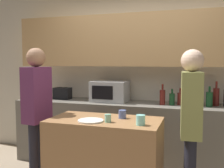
% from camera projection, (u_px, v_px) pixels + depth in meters
% --- Properties ---
extents(back_wall, '(6.40, 0.40, 2.70)m').
position_uv_depth(back_wall, '(140.00, 60.00, 3.93)').
color(back_wall, beige).
rests_on(back_wall, ground_plane).
extents(back_counter, '(3.60, 0.62, 0.93)m').
position_uv_depth(back_counter, '(135.00, 135.00, 3.76)').
color(back_counter, '#6B665B').
rests_on(back_counter, ground_plane).
extents(kitchen_island, '(1.17, 0.62, 0.92)m').
position_uv_depth(kitchen_island, '(105.00, 162.00, 2.78)').
color(kitchen_island, '#996B42').
rests_on(kitchen_island, ground_plane).
extents(microwave, '(0.52, 0.39, 0.30)m').
position_uv_depth(microwave, '(110.00, 91.00, 3.87)').
color(microwave, '#B7BABC').
rests_on(microwave, back_counter).
extents(toaster, '(0.26, 0.16, 0.18)m').
position_uv_depth(toaster, '(62.00, 93.00, 4.11)').
color(toaster, black).
rests_on(toaster, back_counter).
extents(bottle_0, '(0.08, 0.08, 0.28)m').
position_uv_depth(bottle_0, '(162.00, 97.00, 3.56)').
color(bottle_0, maroon).
rests_on(bottle_0, back_counter).
extents(bottle_1, '(0.07, 0.07, 0.22)m').
position_uv_depth(bottle_1, '(172.00, 99.00, 3.54)').
color(bottle_1, '#194723').
rests_on(bottle_1, back_counter).
extents(bottle_2, '(0.07, 0.07, 0.23)m').
position_uv_depth(bottle_2, '(180.00, 98.00, 3.56)').
color(bottle_2, maroon).
rests_on(bottle_2, back_counter).
extents(bottle_3, '(0.08, 0.08, 0.31)m').
position_uv_depth(bottle_3, '(189.00, 96.00, 3.54)').
color(bottle_3, maroon).
rests_on(bottle_3, back_counter).
extents(bottle_4, '(0.07, 0.07, 0.30)m').
position_uv_depth(bottle_4, '(200.00, 97.00, 3.45)').
color(bottle_4, '#194723').
rests_on(bottle_4, back_counter).
extents(bottle_5, '(0.09, 0.09, 0.27)m').
position_uv_depth(bottle_5, '(209.00, 99.00, 3.41)').
color(bottle_5, '#194723').
rests_on(bottle_5, back_counter).
extents(bottle_6, '(0.08, 0.08, 0.33)m').
position_uv_depth(bottle_6, '(216.00, 96.00, 3.48)').
color(bottle_6, maroon).
rests_on(bottle_6, back_counter).
extents(plate_on_island, '(0.26, 0.26, 0.01)m').
position_uv_depth(plate_on_island, '(91.00, 121.00, 2.64)').
color(plate_on_island, white).
rests_on(plate_on_island, kitchen_island).
extents(cup_0, '(0.08, 0.08, 0.09)m').
position_uv_depth(cup_0, '(122.00, 114.00, 2.78)').
color(cup_0, '#5163A3').
rests_on(cup_0, kitchen_island).
extents(cup_1, '(0.09, 0.09, 0.10)m').
position_uv_depth(cup_1, '(141.00, 120.00, 2.48)').
color(cup_1, '#8DE8E3').
rests_on(cup_1, kitchen_island).
extents(cup_2, '(0.06, 0.06, 0.08)m').
position_uv_depth(cup_2, '(108.00, 118.00, 2.60)').
color(cup_2, '#8CCEB0').
rests_on(cup_2, kitchen_island).
extents(person_left, '(0.22, 0.35, 1.68)m').
position_uv_depth(person_left, '(37.00, 106.00, 3.06)').
color(person_left, black).
rests_on(person_left, ground_plane).
extents(person_center, '(0.21, 0.35, 1.63)m').
position_uv_depth(person_center, '(191.00, 118.00, 2.53)').
color(person_center, black).
rests_on(person_center, ground_plane).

